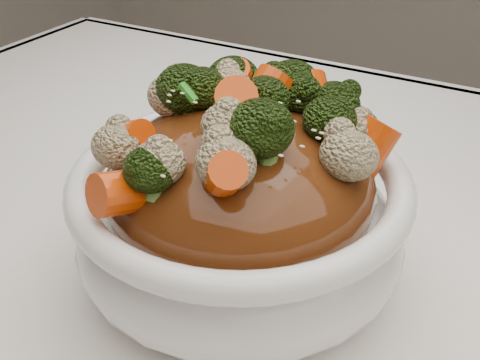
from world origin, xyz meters
The scene contains 8 objects.
tablecloth centered at (0.00, 0.00, 0.73)m, with size 1.20×0.80×0.04m, color white.
bowl centered at (-0.06, -0.03, 0.79)m, with size 0.23×0.23×0.09m, color white, non-canonical shape.
sauce_base centered at (-0.06, -0.03, 0.83)m, with size 0.18×0.18×0.10m, color #4F240D.
carrots centered at (-0.06, -0.03, 0.89)m, with size 0.18×0.18×0.05m, color #DB4207, non-canonical shape.
broccoli centered at (-0.06, -0.03, 0.89)m, with size 0.18×0.18×0.05m, color black, non-canonical shape.
cauliflower centered at (-0.06, -0.03, 0.89)m, with size 0.18×0.18×0.04m, color tan, non-canonical shape.
scallions centered at (-0.06, -0.03, 0.89)m, with size 0.14×0.14×0.02m, color #24841E, non-canonical shape.
sesame_seeds centered at (-0.06, -0.03, 0.89)m, with size 0.16×0.16×0.01m, color beige, non-canonical shape.
Camera 1 is at (0.10, -0.31, 1.03)m, focal length 42.00 mm.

